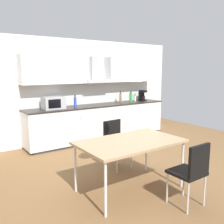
% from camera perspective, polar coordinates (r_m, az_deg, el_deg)
% --- Properties ---
extents(ground_plane, '(8.75, 7.67, 0.02)m').
position_cam_1_polar(ground_plane, '(4.37, 2.47, -14.66)').
color(ground_plane, brown).
extents(wall_back, '(7.00, 0.10, 2.54)m').
position_cam_1_polar(wall_back, '(6.28, -12.06, 4.69)').
color(wall_back, white).
rests_on(wall_back, ground_plane).
extents(kitchen_counter, '(3.84, 0.67, 0.90)m').
position_cam_1_polar(kitchen_counter, '(6.49, -2.88, -2.23)').
color(kitchen_counter, '#333333').
rests_on(kitchen_counter, ground_plane).
extents(backsplash_tile, '(3.82, 0.02, 0.53)m').
position_cam_1_polar(backsplash_tile, '(6.65, -4.36, 4.25)').
color(backsplash_tile, silver).
rests_on(backsplash_tile, kitchen_counter).
extents(upper_wall_cabinets, '(3.82, 0.40, 0.67)m').
position_cam_1_polar(upper_wall_cabinets, '(6.49, -3.72, 9.58)').
color(upper_wall_cabinets, silver).
extents(microwave, '(0.48, 0.35, 0.28)m').
position_cam_1_polar(microwave, '(5.84, -13.24, 2.07)').
color(microwave, '#ADADB2').
rests_on(microwave, kitchen_counter).
extents(coffee_maker, '(0.18, 0.19, 0.30)m').
position_cam_1_polar(coffee_maker, '(7.30, 6.92, 3.79)').
color(coffee_maker, black).
rests_on(coffee_maker, kitchen_counter).
extents(bottle_white, '(0.07, 0.07, 0.20)m').
position_cam_1_polar(bottle_white, '(7.15, 5.26, 3.16)').
color(bottle_white, white).
rests_on(bottle_white, kitchen_counter).
extents(bottle_blue, '(0.07, 0.07, 0.30)m').
position_cam_1_polar(bottle_blue, '(6.01, -8.42, 2.29)').
color(bottle_blue, blue).
rests_on(bottle_blue, kitchen_counter).
extents(bottle_green, '(0.08, 0.08, 0.29)m').
position_cam_1_polar(bottle_green, '(6.93, 4.33, 3.31)').
color(bottle_green, green).
rests_on(bottle_green, kitchen_counter).
extents(bottle_brown, '(0.06, 0.06, 0.31)m').
position_cam_1_polar(bottle_brown, '(6.84, 1.96, 3.32)').
color(bottle_brown, brown).
rests_on(bottle_brown, kitchen_counter).
extents(dining_table, '(1.52, 0.92, 0.76)m').
position_cam_1_polar(dining_table, '(3.70, 4.18, -7.23)').
color(dining_table, tan).
rests_on(dining_table, ground_plane).
extents(chair_far_right, '(0.43, 0.43, 0.87)m').
position_cam_1_polar(chair_far_right, '(4.59, 0.79, -6.23)').
color(chair_far_right, black).
rests_on(chair_far_right, ground_plane).
extents(chair_near_right, '(0.40, 0.40, 0.87)m').
position_cam_1_polar(chair_near_right, '(3.44, 17.82, -12.19)').
color(chair_near_right, black).
rests_on(chair_near_right, ground_plane).
extents(pendant_lamp, '(0.32, 0.32, 0.22)m').
position_cam_1_polar(pendant_lamp, '(3.54, 4.38, 8.78)').
color(pendant_lamp, silver).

